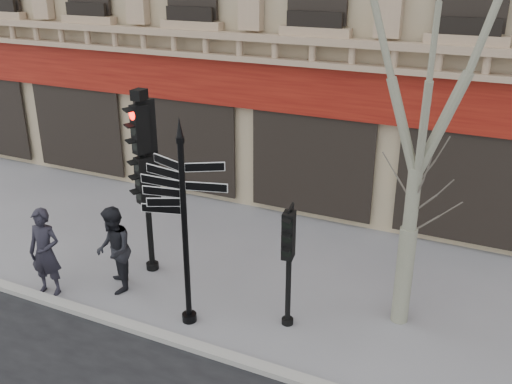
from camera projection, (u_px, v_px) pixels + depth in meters
ground at (226, 309)px, 11.74m from camera, size 80.00×80.00×0.00m
kerb at (190, 345)px, 10.55m from camera, size 80.00×0.25×0.12m
fingerpost at (183, 190)px, 10.30m from camera, size 1.91×1.91×4.18m
traffic_signal_main at (144, 161)px, 12.26m from camera, size 0.55×0.48×4.21m
traffic_signal_secondary at (289, 247)px, 10.63m from camera, size 0.45×0.36×2.43m
plane_tree at (431, 37)px, 9.31m from camera, size 2.95×2.95×7.84m
pedestrian_a at (45, 252)px, 11.97m from camera, size 0.79×0.60×1.95m
pedestrian_b at (114, 250)px, 12.09m from camera, size 1.15×1.18×1.92m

